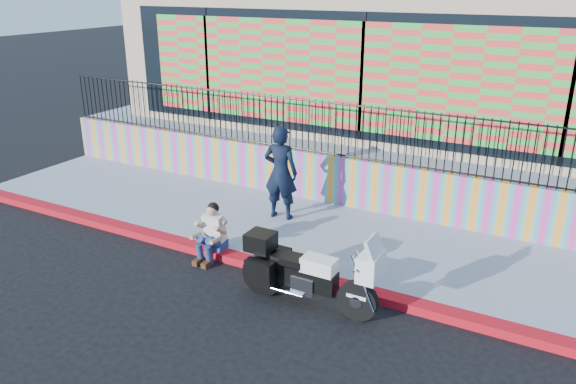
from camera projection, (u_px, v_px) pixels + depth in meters
The scene contains 10 objects.
ground at pixel (269, 271), 10.03m from camera, with size 90.00×90.00×0.00m, color black.
red_curb at pixel (269, 267), 10.01m from camera, with size 16.00×0.30×0.15m, color #BA0D0E.
sidewalk at pixel (310, 233), 11.36m from camera, with size 16.00×3.00×0.15m, color #8D94A9.
mural_wall at pixel (343, 181), 12.45m from camera, with size 16.00×0.20×1.10m, color #E03B9E.
metal_fence at pixel (345, 130), 12.05m from camera, with size 15.80×0.04×1.20m, color black, non-canonical shape.
elevated_platform at pixel (411, 133), 16.67m from camera, with size 16.00×10.00×1.25m, color #8D94A9.
storefront_building at pixel (416, 43), 15.57m from camera, with size 14.00×8.06×4.00m.
police_motorcycle at pixel (306, 271), 8.79m from camera, with size 2.30×0.76×1.43m.
police_officer at pixel (281, 173), 11.60m from camera, with size 0.73×0.48×1.99m, color black.
seated_man at pixel (210, 237), 10.29m from camera, with size 0.54×0.71×1.06m.
Camera 1 is at (4.55, -7.64, 4.86)m, focal length 35.00 mm.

